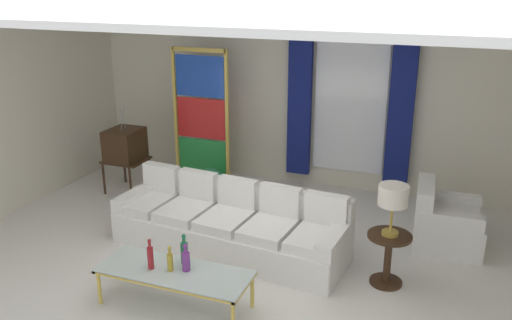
# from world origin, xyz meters

# --- Properties ---
(ground_plane) EXTENTS (16.00, 16.00, 0.00)m
(ground_plane) POSITION_xyz_m (0.00, 0.00, 0.00)
(ground_plane) COLOR white
(wall_rear) EXTENTS (8.00, 0.12, 3.00)m
(wall_rear) POSITION_xyz_m (0.00, 3.06, 1.50)
(wall_rear) COLOR silver
(wall_rear) RESTS_ON ground
(wall_left) EXTENTS (0.12, 7.00, 3.00)m
(wall_left) POSITION_xyz_m (-3.66, 0.60, 1.50)
(wall_left) COLOR silver
(wall_left) RESTS_ON ground
(curtained_window) EXTENTS (2.00, 0.17, 2.70)m
(curtained_window) POSITION_xyz_m (0.67, 2.89, 1.74)
(curtained_window) COLOR white
(curtained_window) RESTS_ON ground
(couch_white_long) EXTENTS (2.99, 1.19, 0.86)m
(couch_white_long) POSITION_xyz_m (-0.25, 0.51, 0.31)
(couch_white_long) COLOR white
(couch_white_long) RESTS_ON ground
(coffee_table) EXTENTS (1.58, 0.58, 0.41)m
(coffee_table) POSITION_xyz_m (-0.29, -0.87, 0.38)
(coffee_table) COLOR silver
(coffee_table) RESTS_ON ground
(bottle_blue_decanter) EXTENTS (0.06, 0.06, 0.27)m
(bottle_blue_decanter) POSITION_xyz_m (-0.33, -0.88, 0.52)
(bottle_blue_decanter) COLOR gold
(bottle_blue_decanter) RESTS_ON coffee_table
(bottle_crystal_tall) EXTENTS (0.06, 0.06, 0.33)m
(bottle_crystal_tall) POSITION_xyz_m (-0.53, -0.92, 0.55)
(bottle_crystal_tall) COLOR maroon
(bottle_crystal_tall) RESTS_ON coffee_table
(bottle_amber_squat) EXTENTS (0.08, 0.08, 0.30)m
(bottle_amber_squat) POSITION_xyz_m (-0.18, -0.82, 0.53)
(bottle_amber_squat) COLOR #753384
(bottle_amber_squat) RESTS_ON coffee_table
(bottle_ruby_flask) EXTENTS (0.08, 0.08, 0.33)m
(bottle_ruby_flask) POSITION_xyz_m (-0.26, -0.70, 0.54)
(bottle_ruby_flask) COLOR #196B3D
(bottle_ruby_flask) RESTS_ON coffee_table
(vintage_tv) EXTENTS (0.62, 0.60, 1.35)m
(vintage_tv) POSITION_xyz_m (-2.55, 1.68, 0.73)
(vintage_tv) COLOR #382314
(vintage_tv) RESTS_ON ground
(armchair_white) EXTENTS (0.86, 0.86, 0.80)m
(armchair_white) POSITION_xyz_m (2.21, 1.50, 0.29)
(armchair_white) COLOR white
(armchair_white) RESTS_ON ground
(stained_glass_divider) EXTENTS (0.95, 0.05, 2.20)m
(stained_glass_divider) POSITION_xyz_m (-1.55, 2.35, 1.06)
(stained_glass_divider) COLOR gold
(stained_glass_divider) RESTS_ON ground
(peacock_figurine) EXTENTS (0.44, 0.60, 0.50)m
(peacock_figurine) POSITION_xyz_m (-1.24, 1.87, 0.22)
(peacock_figurine) COLOR beige
(peacock_figurine) RESTS_ON ground
(round_side_table) EXTENTS (0.48, 0.48, 0.59)m
(round_side_table) POSITION_xyz_m (1.68, 0.33, 0.36)
(round_side_table) COLOR #382314
(round_side_table) RESTS_ON ground
(table_lamp_brass) EXTENTS (0.32, 0.32, 0.57)m
(table_lamp_brass) POSITION_xyz_m (1.68, 0.33, 1.03)
(table_lamp_brass) COLOR #B29338
(table_lamp_brass) RESTS_ON round_side_table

